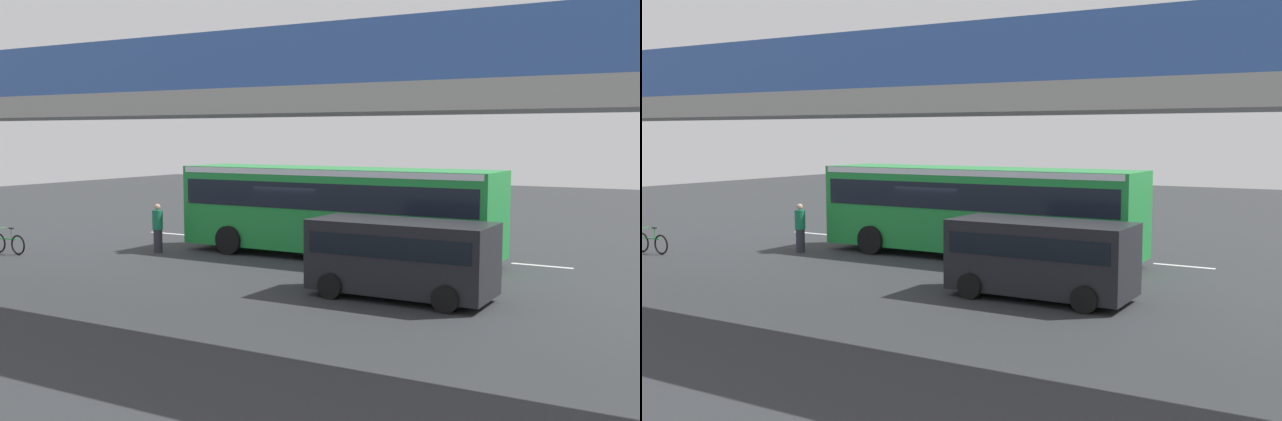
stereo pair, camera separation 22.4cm
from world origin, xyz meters
TOP-DOWN VIEW (x-y plane):
  - ground at (0.00, 0.00)m, footprint 80.00×80.00m
  - city_bus at (-1.32, -0.16)m, footprint 11.54×2.85m
  - parked_van at (-5.84, 4.61)m, footprint 4.80×2.17m
  - bicycle_green at (9.41, 4.94)m, footprint 1.77×0.44m
  - pedestrian at (4.88, 2.05)m, footprint 0.38×0.38m
  - traffic_sign at (-3.17, -2.61)m, footprint 0.08×0.60m
  - lane_dash_leftmost at (-8.00, -2.08)m, footprint 2.00×0.20m
  - lane_dash_left at (-4.00, -2.08)m, footprint 2.00×0.20m
  - lane_dash_centre at (0.00, -2.08)m, footprint 2.00×0.20m
  - lane_dash_right at (4.00, -2.08)m, footprint 2.00×0.20m
  - lane_dash_rightmost at (8.00, -2.08)m, footprint 2.00×0.20m
  - pedestrian_overpass at (0.00, 9.28)m, footprint 31.35×2.60m

SIDE VIEW (x-z plane):
  - ground at x=0.00m, z-range 0.00..0.00m
  - lane_dash_leftmost at x=-8.00m, z-range 0.00..0.01m
  - lane_dash_left at x=-4.00m, z-range 0.00..0.01m
  - lane_dash_centre at x=0.00m, z-range 0.00..0.01m
  - lane_dash_right at x=4.00m, z-range 0.00..0.01m
  - lane_dash_rightmost at x=8.00m, z-range 0.00..0.01m
  - bicycle_green at x=9.41m, z-range -0.11..0.85m
  - pedestrian at x=4.88m, z-range -0.01..1.78m
  - parked_van at x=-5.84m, z-range 0.16..2.21m
  - city_bus at x=-1.32m, z-range 0.31..3.46m
  - traffic_sign at x=-3.17m, z-range 0.49..3.29m
  - pedestrian_overpass at x=0.00m, z-range 1.51..7.80m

